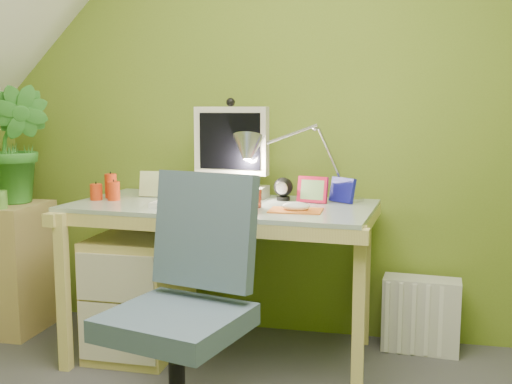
% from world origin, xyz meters
% --- Properties ---
extents(wall_back, '(3.20, 0.01, 2.40)m').
position_xyz_m(wall_back, '(0.00, 1.60, 1.20)').
color(wall_back, olive).
rests_on(wall_back, floor).
extents(desk, '(1.48, 0.83, 0.76)m').
position_xyz_m(desk, '(-0.21, 1.18, 0.38)').
color(desk, '#D8C572').
rests_on(desk, floor).
extents(monitor, '(0.38, 0.25, 0.50)m').
position_xyz_m(monitor, '(-0.21, 1.36, 1.02)').
color(monitor, beige).
rests_on(monitor, desk).
extents(speaker_left, '(0.13, 0.13, 0.13)m').
position_xyz_m(speaker_left, '(-0.48, 1.34, 0.83)').
color(speaker_left, black).
rests_on(speaker_left, desk).
extents(speaker_right, '(0.11, 0.11, 0.11)m').
position_xyz_m(speaker_right, '(0.06, 1.34, 0.82)').
color(speaker_right, black).
rests_on(speaker_right, desk).
extents(keyboard, '(0.43, 0.16, 0.02)m').
position_xyz_m(keyboard, '(-0.29, 1.04, 0.78)').
color(keyboard, white).
rests_on(keyboard, desk).
extents(mousepad, '(0.23, 0.17, 0.01)m').
position_xyz_m(mousepad, '(0.17, 1.04, 0.77)').
color(mousepad, orange).
rests_on(mousepad, desk).
extents(mouse, '(0.12, 0.08, 0.04)m').
position_xyz_m(mouse, '(0.17, 1.04, 0.79)').
color(mouse, white).
rests_on(mouse, mousepad).
extents(amber_tumbler, '(0.07, 0.07, 0.08)m').
position_xyz_m(amber_tumbler, '(-0.03, 1.10, 0.81)').
color(amber_tumbler, maroon).
rests_on(amber_tumbler, desk).
extents(candle_cluster, '(0.17, 0.16, 0.12)m').
position_xyz_m(candle_cluster, '(-0.81, 1.19, 0.83)').
color(candle_cluster, red).
rests_on(candle_cluster, desk).
extents(photo_frame_red, '(0.15, 0.05, 0.13)m').
position_xyz_m(photo_frame_red, '(0.21, 1.30, 0.83)').
color(photo_frame_red, '#C01438').
rests_on(photo_frame_red, desk).
extents(photo_frame_blue, '(0.12, 0.10, 0.12)m').
position_xyz_m(photo_frame_blue, '(0.35, 1.34, 0.82)').
color(photo_frame_blue, '#151791').
rests_on(photo_frame_blue, desk).
extents(photo_frame_green, '(0.15, 0.03, 0.13)m').
position_xyz_m(photo_frame_green, '(-0.61, 1.32, 0.83)').
color(photo_frame_green, '#AFBF83').
rests_on(photo_frame_green, desk).
extents(desk_lamp, '(0.55, 0.34, 0.54)m').
position_xyz_m(desk_lamp, '(0.24, 1.36, 1.04)').
color(desk_lamp, silver).
rests_on(desk_lamp, desk).
extents(side_ledge, '(0.26, 0.40, 0.70)m').
position_xyz_m(side_ledge, '(-1.40, 1.28, 0.35)').
color(side_ledge, tan).
rests_on(side_ledge, floor).
extents(potted_plant, '(0.38, 0.32, 0.64)m').
position_xyz_m(potted_plant, '(-1.40, 1.33, 1.02)').
color(potted_plant, '#317F2A').
rests_on(potted_plant, side_ledge).
extents(green_cup, '(0.09, 0.09, 0.09)m').
position_xyz_m(green_cup, '(-1.38, 1.13, 0.75)').
color(green_cup, '#68A846').
rests_on(green_cup, side_ledge).
extents(task_chair, '(0.63, 0.63, 0.94)m').
position_xyz_m(task_chair, '(-0.16, 0.40, 0.47)').
color(task_chair, '#455A71').
rests_on(task_chair, floor).
extents(radiator, '(0.39, 0.18, 0.38)m').
position_xyz_m(radiator, '(0.75, 1.46, 0.19)').
color(radiator, silver).
rests_on(radiator, floor).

